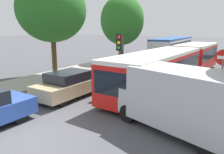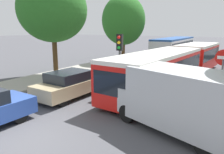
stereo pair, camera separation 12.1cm
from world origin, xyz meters
name	(u,v)px [view 1 (the left image)]	position (x,y,z in m)	size (l,w,h in m)	color
ground_plane	(29,140)	(0.00, 0.00, 0.00)	(200.00, 200.00, 0.00)	#47474C
kerb_strip_left	(90,67)	(-6.43, 12.25, 0.07)	(3.20, 34.50, 0.14)	#9E998E
articulated_bus	(177,62)	(2.14, 10.98, 1.37)	(3.54, 16.08, 2.37)	red
city_bus_rear	(172,46)	(-1.93, 24.51, 1.44)	(2.62, 11.59, 2.49)	silver
queued_car_tan	(70,84)	(-1.92, 4.34, 0.73)	(1.96, 4.23, 1.44)	tan
queued_car_graphite	(119,68)	(-2.01, 10.00, 0.71)	(1.90, 4.10, 1.40)	#47474C
white_van	(182,99)	(4.28, 3.24, 1.24)	(5.36, 3.44, 2.31)	#B7BABF
traffic_light	(119,51)	(0.10, 6.22, 2.50)	(0.35, 0.38, 3.40)	#56595E
no_entry_sign	(222,71)	(5.27, 6.13, 1.88)	(0.70, 0.08, 2.82)	#56595E
tree_left_mid	(51,11)	(-6.26, 7.49, 4.89)	(5.01, 5.01, 7.36)	#51381E
tree_left_far	(122,20)	(-5.57, 17.20, 4.55)	(4.69, 4.69, 7.22)	#51381E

